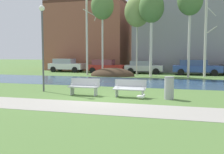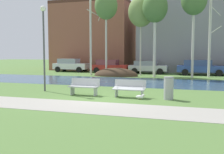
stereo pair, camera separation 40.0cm
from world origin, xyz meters
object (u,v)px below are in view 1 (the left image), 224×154
(seagull, at_px, (141,97))
(parked_van_nearest_white, at_px, (66,65))
(streetlamp, at_px, (42,34))
(bench_right, at_px, (130,88))
(parked_hatch_third_silver, at_px, (144,67))
(trash_bin, at_px, (169,88))
(parked_sedan_second_red, at_px, (106,66))
(parked_wagon_fourth_blue, at_px, (196,67))
(bench_left, at_px, (84,86))

(seagull, xyz_separation_m, parked_van_nearest_white, (-11.56, 16.25, 0.68))
(seagull, relative_size, streetlamp, 0.10)
(bench_right, distance_m, parked_hatch_third_silver, 15.69)
(trash_bin, height_order, parked_hatch_third_silver, parked_hatch_third_silver)
(bench_right, height_order, seagull, bench_right)
(bench_right, height_order, parked_hatch_third_silver, parked_hatch_third_silver)
(bench_right, relative_size, parked_van_nearest_white, 0.39)
(parked_sedan_second_red, height_order, parked_wagon_fourth_blue, parked_wagon_fourth_blue)
(parked_hatch_third_silver, bearing_deg, trash_bin, -76.94)
(trash_bin, distance_m, parked_van_nearest_white, 20.40)
(parked_van_nearest_white, bearing_deg, bench_right, -55.35)
(streetlamp, distance_m, parked_hatch_third_silver, 15.53)
(trash_bin, distance_m, parked_wagon_fourth_blue, 15.36)
(bench_left, xyz_separation_m, trash_bin, (4.35, -0.05, 0.09))
(streetlamp, bearing_deg, parked_hatch_third_silver, 76.93)
(parked_hatch_third_silver, bearing_deg, bench_left, -92.63)
(trash_bin, xyz_separation_m, seagull, (-1.27, -0.40, -0.43))
(bench_right, bearing_deg, bench_left, 180.00)
(parked_wagon_fourth_blue, bearing_deg, parked_sedan_second_red, 178.54)
(seagull, xyz_separation_m, parked_hatch_third_silver, (-2.35, 16.04, 0.60))
(bench_right, distance_m, parked_sedan_second_red, 16.57)
(trash_bin, bearing_deg, bench_left, 179.30)
(seagull, distance_m, parked_wagon_fourth_blue, 15.96)
(streetlamp, relative_size, parked_sedan_second_red, 1.19)
(bench_right, height_order, trash_bin, trash_bin)
(parked_van_nearest_white, xyz_separation_m, parked_sedan_second_red, (4.95, -0.35, -0.04))
(streetlamp, bearing_deg, parked_wagon_fourth_blue, 58.68)
(parked_sedan_second_red, bearing_deg, bench_left, -77.11)
(parked_wagon_fourth_blue, bearing_deg, parked_hatch_third_silver, 175.91)
(seagull, bearing_deg, parked_sedan_second_red, 112.57)
(bench_left, xyz_separation_m, parked_wagon_fourth_blue, (6.10, 15.21, 0.33))
(parked_van_nearest_white, bearing_deg, parked_wagon_fourth_blue, -2.34)
(bench_right, distance_m, parked_wagon_fourth_blue, 15.64)
(bench_left, distance_m, trash_bin, 4.35)
(bench_left, relative_size, streetlamp, 0.33)
(parked_hatch_third_silver, xyz_separation_m, parked_wagon_fourth_blue, (5.38, -0.38, 0.06))
(trash_bin, distance_m, parked_hatch_third_silver, 16.06)
(trash_bin, height_order, seagull, trash_bin)
(streetlamp, bearing_deg, parked_sedan_second_red, 93.05)
(trash_bin, xyz_separation_m, streetlamp, (-7.09, 0.72, 2.73))
(trash_bin, xyz_separation_m, parked_sedan_second_red, (-7.88, 15.50, 0.22))
(trash_bin, bearing_deg, seagull, -162.76)
(streetlamp, xyz_separation_m, parked_wagon_fourth_blue, (8.85, 14.54, -2.49))
(parked_wagon_fourth_blue, bearing_deg, trash_bin, -96.55)
(parked_van_nearest_white, relative_size, parked_sedan_second_red, 1.01)
(bench_right, bearing_deg, parked_sedan_second_red, 111.12)
(streetlamp, bearing_deg, bench_left, -13.66)
(seagull, bearing_deg, parked_wagon_fourth_blue, 79.06)
(parked_sedan_second_red, bearing_deg, parked_van_nearest_white, 175.95)
(bench_right, distance_m, streetlamp, 5.93)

